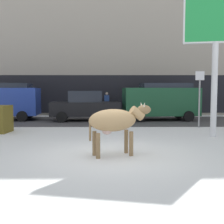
{
  "coord_description": "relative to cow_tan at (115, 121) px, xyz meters",
  "views": [
    {
      "loc": [
        -0.05,
        -7.95,
        1.86
      ],
      "look_at": [
        0.01,
        1.86,
        1.1
      ],
      "focal_mm": 44.33,
      "sensor_mm": 36.0,
      "label": 1
    }
  ],
  "objects": [
    {
      "name": "ground_plane",
      "position": [
        -0.09,
        0.12,
        -0.99
      ],
      "size": [
        120.0,
        120.0,
        0.0
      ],
      "primitive_type": "plane",
      "color": "white"
    },
    {
      "name": "road_strip",
      "position": [
        -0.09,
        9.0,
        -0.99
      ],
      "size": [
        60.0,
        5.6,
        0.01
      ],
      "primitive_type": "cube",
      "color": "#423F3F",
      "rests_on": "ground"
    },
    {
      "name": "building_facade",
      "position": [
        -0.09,
        15.85,
        5.49
      ],
      "size": [
        44.0,
        6.1,
        13.0
      ],
      "color": "#A39989",
      "rests_on": "ground"
    },
    {
      "name": "cow_tan",
      "position": [
        0.0,
        0.0,
        0.0
      ],
      "size": [
        1.93,
        1.01,
        1.54
      ],
      "color": "tan",
      "rests_on": "ground"
    },
    {
      "name": "billboard",
      "position": [
        4.04,
        3.27,
        3.32
      ],
      "size": [
        2.51,
        0.68,
        5.56
      ],
      "color": "silver",
      "rests_on": "ground"
    },
    {
      "name": "car_blue_van",
      "position": [
        -6.97,
        9.55,
        0.25
      ],
      "size": [
        4.73,
        2.4,
        2.32
      ],
      "color": "#233D9E",
      "rests_on": "ground"
    },
    {
      "name": "car_black_sedan",
      "position": [
        -1.68,
        9.2,
        -0.09
      ],
      "size": [
        4.32,
        2.24,
        1.84
      ],
      "color": "black",
      "rests_on": "ground"
    },
    {
      "name": "car_darkgreen_van",
      "position": [
        3.03,
        9.49,
        0.25
      ],
      "size": [
        4.73,
        2.4,
        2.32
      ],
      "color": "#194C2D",
      "rests_on": "ground"
    },
    {
      "name": "pedestrian_near_billboard",
      "position": [
        2.07,
        12.23,
        -0.11
      ],
      "size": [
        0.36,
        0.24,
        1.73
      ],
      "color": "#282833",
      "rests_on": "ground"
    },
    {
      "name": "pedestrian_by_cars",
      "position": [
        1.48,
        12.23,
        -0.11
      ],
      "size": [
        0.36,
        0.24,
        1.73
      ],
      "color": "#282833",
      "rests_on": "ground"
    },
    {
      "name": "pedestrian_far_left",
      "position": [
        -0.4,
        12.23,
        -0.11
      ],
      "size": [
        0.36,
        0.24,
        1.73
      ],
      "color": "#282833",
      "rests_on": "ground"
    },
    {
      "name": "street_sign",
      "position": [
        4.33,
        6.01,
        0.68
      ],
      "size": [
        0.44,
        0.08,
        2.82
      ],
      "color": "gray",
      "rests_on": "ground"
    }
  ]
}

